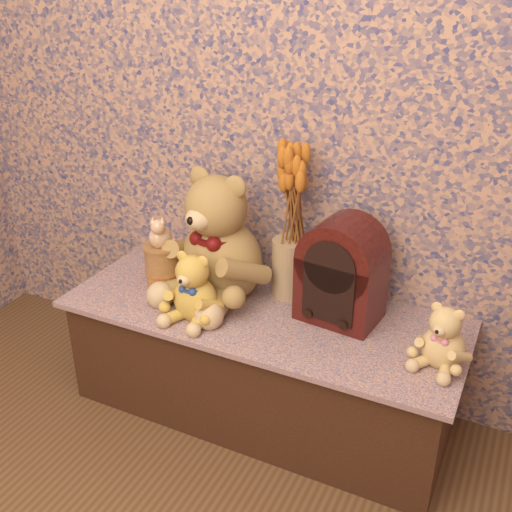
{
  "coord_description": "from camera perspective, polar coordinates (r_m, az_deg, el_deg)",
  "views": [
    {
      "loc": [
        0.8,
        -0.47,
        1.58
      ],
      "look_at": [
        0.0,
        1.17,
        0.68
      ],
      "focal_mm": 42.73,
      "sensor_mm": 36.0,
      "label": 1
    }
  ],
  "objects": [
    {
      "name": "display_shelf",
      "position": [
        2.31,
        0.55,
        -9.81
      ],
      "size": [
        1.44,
        0.57,
        0.44
      ],
      "primitive_type": "cube",
      "color": "#384174",
      "rests_on": "ground"
    },
    {
      "name": "cathedral_radio",
      "position": [
        2.08,
        8.05,
        -1.27
      ],
      "size": [
        0.29,
        0.22,
        0.37
      ],
      "primitive_type": null,
      "rotation": [
        0.0,
        0.0,
        -0.11
      ],
      "color": "#380D0A",
      "rests_on": "display_shelf"
    },
    {
      "name": "teddy_large",
      "position": [
        2.2,
        -3.31,
        2.51
      ],
      "size": [
        0.49,
        0.56,
        0.51
      ],
      "primitive_type": null,
      "rotation": [
        0.0,
        0.0,
        -0.19
      ],
      "color": "olive",
      "rests_on": "display_shelf"
    },
    {
      "name": "dried_stalks",
      "position": [
        2.12,
        3.37,
        6.38
      ],
      "size": [
        0.25,
        0.25,
        0.4
      ],
      "primitive_type": null,
      "rotation": [
        0.0,
        0.0,
        0.2
      ],
      "color": "#C0671E",
      "rests_on": "ceramic_vase"
    },
    {
      "name": "teddy_medium",
      "position": [
        2.1,
        -5.76,
        -2.51
      ],
      "size": [
        0.22,
        0.26,
        0.27
      ],
      "primitive_type": null,
      "rotation": [
        0.0,
        0.0,
        -0.04
      ],
      "color": "gold",
      "rests_on": "display_shelf"
    },
    {
      "name": "biscuit_tin_lower",
      "position": [
        2.32,
        -8.64,
        -2.26
      ],
      "size": [
        0.16,
        0.16,
        0.09
      ],
      "primitive_type": "cylinder",
      "rotation": [
        0.0,
        0.0,
        0.37
      ],
      "color": "gold",
      "rests_on": "display_shelf"
    },
    {
      "name": "cat_figurine",
      "position": [
        2.23,
        -9.0,
        2.46
      ],
      "size": [
        0.13,
        0.13,
        0.13
      ],
      "primitive_type": null,
      "rotation": [
        0.0,
        0.0,
        0.44
      ],
      "color": "silver",
      "rests_on": "biscuit_tin_upper"
    },
    {
      "name": "teddy_small",
      "position": [
        1.95,
        17.3,
        -6.89
      ],
      "size": [
        0.23,
        0.25,
        0.22
      ],
      "primitive_type": null,
      "rotation": [
        0.0,
        0.0,
        -0.25
      ],
      "color": "tan",
      "rests_on": "display_shelf"
    },
    {
      "name": "biscuit_tin_upper",
      "position": [
        2.28,
        -8.8,
        -0.17
      ],
      "size": [
        0.17,
        0.17,
        0.1
      ],
      "primitive_type": "cylinder",
      "rotation": [
        0.0,
        0.0,
        0.37
      ],
      "color": "tan",
      "rests_on": "biscuit_tin_lower"
    },
    {
      "name": "ceramic_vase",
      "position": [
        2.24,
        3.16,
        -1.09
      ],
      "size": [
        0.13,
        0.13,
        0.22
      ],
      "primitive_type": "cylinder",
      "rotation": [
        0.0,
        0.0,
        0.01
      ],
      "color": "tan",
      "rests_on": "display_shelf"
    }
  ]
}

